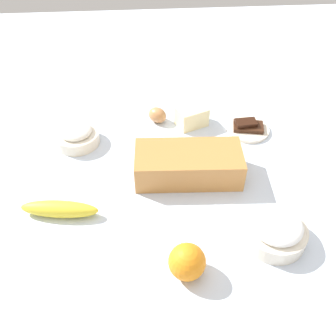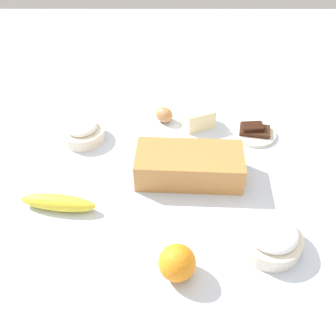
# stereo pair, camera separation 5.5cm
# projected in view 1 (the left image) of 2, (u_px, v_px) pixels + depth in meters

# --- Properties ---
(ground_plane) EXTENTS (2.40, 2.40, 0.02)m
(ground_plane) POSITION_uv_depth(u_px,v_px,m) (168.00, 181.00, 1.03)
(ground_plane) COLOR silver
(loaf_pan) EXTENTS (0.29, 0.14, 0.08)m
(loaf_pan) POSITION_uv_depth(u_px,v_px,m) (188.00, 164.00, 1.00)
(loaf_pan) COLOR #B77A3D
(loaf_pan) RESTS_ON ground_plane
(flour_bowl) EXTENTS (0.13, 0.13, 0.06)m
(flour_bowl) POSITION_uv_depth(u_px,v_px,m) (77.00, 135.00, 1.12)
(flour_bowl) COLOR silver
(flour_bowl) RESTS_ON ground_plane
(sugar_bowl) EXTENTS (0.14, 0.14, 0.07)m
(sugar_bowl) POSITION_uv_depth(u_px,v_px,m) (276.00, 230.00, 0.86)
(sugar_bowl) COLOR silver
(sugar_bowl) RESTS_ON ground_plane
(banana) EXTENTS (0.19, 0.07, 0.04)m
(banana) POSITION_uv_depth(u_px,v_px,m) (60.00, 209.00, 0.92)
(banana) COLOR yellow
(banana) RESTS_ON ground_plane
(orange_fruit) EXTENTS (0.08, 0.08, 0.08)m
(orange_fruit) POSITION_uv_depth(u_px,v_px,m) (187.00, 262.00, 0.79)
(orange_fruit) COLOR orange
(orange_fruit) RESTS_ON ground_plane
(butter_block) EXTENTS (0.11, 0.09, 0.06)m
(butter_block) POSITION_uv_depth(u_px,v_px,m) (192.00, 117.00, 1.18)
(butter_block) COLOR #F4EDB2
(butter_block) RESTS_ON ground_plane
(egg_near_butter) EXTENTS (0.08, 0.08, 0.05)m
(egg_near_butter) POSITION_uv_depth(u_px,v_px,m) (157.00, 115.00, 1.20)
(egg_near_butter) COLOR #BB7F4C
(egg_near_butter) RESTS_ON ground_plane
(chocolate_plate) EXTENTS (0.13, 0.13, 0.03)m
(chocolate_plate) POSITION_uv_depth(u_px,v_px,m) (248.00, 128.00, 1.17)
(chocolate_plate) COLOR silver
(chocolate_plate) RESTS_ON ground_plane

